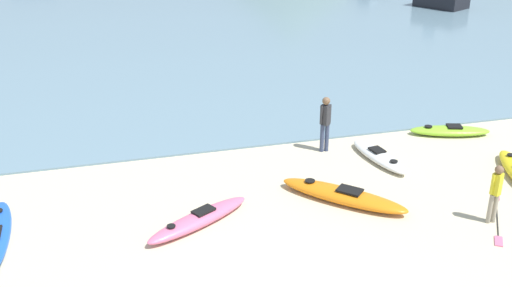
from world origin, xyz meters
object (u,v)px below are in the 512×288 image
at_px(kayak_on_sand_2, 343,195).
at_px(person_near_foreground, 496,190).
at_px(kayak_on_sand_0, 379,156).
at_px(kayak_on_sand_3, 450,131).
at_px(loose_paddle, 497,217).
at_px(kayak_on_sand_1, 199,219).
at_px(person_near_waterline, 325,121).

bearing_deg(kayak_on_sand_2, person_near_foreground, -32.47).
bearing_deg(person_near_foreground, kayak_on_sand_0, 104.24).
bearing_deg(person_near_foreground, kayak_on_sand_3, 67.62).
relative_size(kayak_on_sand_3, loose_paddle, 1.13).
bearing_deg(loose_paddle, kayak_on_sand_0, 108.87).
height_order(kayak_on_sand_0, kayak_on_sand_1, kayak_on_sand_1).
relative_size(kayak_on_sand_0, kayak_on_sand_3, 0.99).
distance_m(kayak_on_sand_2, person_near_foreground, 3.70).
xyz_separation_m(kayak_on_sand_0, kayak_on_sand_2, (-2.05, -2.06, 0.03)).
bearing_deg(kayak_on_sand_2, person_near_waterline, 77.17).
xyz_separation_m(person_near_foreground, loose_paddle, (0.31, 0.14, -0.86)).
distance_m(kayak_on_sand_0, kayak_on_sand_3, 3.40).
relative_size(kayak_on_sand_2, loose_paddle, 1.27).
height_order(kayak_on_sand_1, loose_paddle, kayak_on_sand_1).
bearing_deg(kayak_on_sand_1, kayak_on_sand_3, 20.86).
xyz_separation_m(kayak_on_sand_2, person_near_foreground, (3.07, -1.95, 0.70)).
relative_size(kayak_on_sand_0, kayak_on_sand_2, 0.88).
height_order(kayak_on_sand_2, kayak_on_sand_3, kayak_on_sand_2).
distance_m(kayak_on_sand_2, loose_paddle, 3.83).
xyz_separation_m(kayak_on_sand_2, person_near_waterline, (0.72, 3.18, 0.83)).
bearing_deg(person_near_foreground, kayak_on_sand_2, 147.53).
distance_m(person_near_foreground, person_near_waterline, 5.64).
distance_m(kayak_on_sand_3, person_near_foreground, 5.71).
height_order(kayak_on_sand_1, person_near_waterline, person_near_waterline).
relative_size(kayak_on_sand_1, kayak_on_sand_3, 1.08).
bearing_deg(loose_paddle, person_near_waterline, 117.98).
xyz_separation_m(kayak_on_sand_1, kayak_on_sand_2, (3.84, 0.17, 0.02)).
relative_size(kayak_on_sand_1, person_near_foreground, 1.93).
height_order(kayak_on_sand_0, kayak_on_sand_2, kayak_on_sand_2).
bearing_deg(person_near_waterline, person_near_foreground, -65.44).
height_order(kayak_on_sand_1, kayak_on_sand_3, kayak_on_sand_1).
bearing_deg(loose_paddle, kayak_on_sand_3, 70.03).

